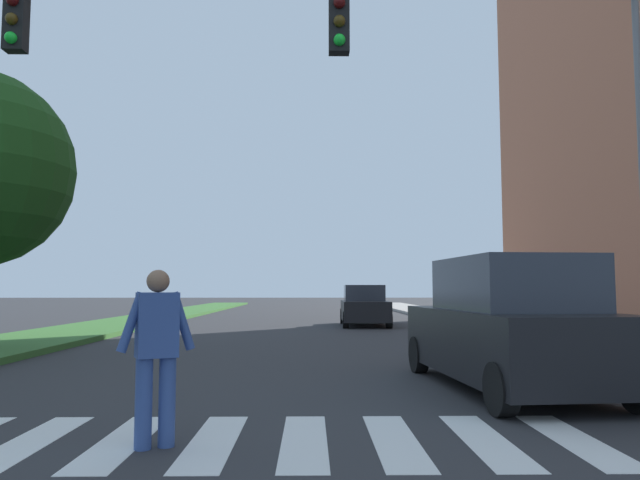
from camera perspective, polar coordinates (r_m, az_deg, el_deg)
ground_plane at (r=27.33m, az=-1.97°, el=-7.85°), size 140.00×140.00×0.00m
crosswalk at (r=6.22m, az=-5.90°, el=-18.68°), size 6.75×2.20×0.01m
median_strip at (r=26.48m, az=-17.99°, el=-7.57°), size 3.25×64.00×0.15m
sidewalk_right at (r=26.30m, az=14.94°, el=-7.66°), size 3.00×64.00×0.15m
traffic_light_gantry at (r=9.24m, az=-27.89°, el=13.63°), size 8.06×0.30×6.00m
street_lamp_right at (r=13.58m, az=28.19°, el=9.01°), size 1.02×0.24×7.50m
pedestrian_performer at (r=5.98m, az=-15.48°, el=-10.05°), size 0.71×0.40×1.69m
suv_crossing at (r=9.42m, az=17.69°, el=-7.99°), size 2.31×4.74×1.97m
sedan_midblock at (r=24.26m, az=4.29°, el=-6.43°), size 1.93×4.11×1.65m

